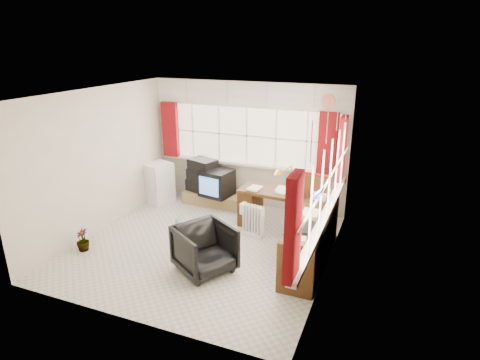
% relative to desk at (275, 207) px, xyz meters
% --- Properties ---
extents(ground, '(4.00, 4.00, 0.00)m').
position_rel_desk_xyz_m(ground, '(-0.86, -1.14, -0.40)').
color(ground, beige).
rests_on(ground, ground).
extents(room_walls, '(4.00, 4.00, 4.00)m').
position_rel_desk_xyz_m(room_walls, '(-0.86, -1.14, 1.10)').
color(room_walls, beige).
rests_on(room_walls, ground).
extents(window_back, '(3.70, 0.12, 3.60)m').
position_rel_desk_xyz_m(window_back, '(-0.86, 0.81, 0.55)').
color(window_back, beige).
rests_on(window_back, room_walls).
extents(window_right, '(0.12, 3.70, 3.60)m').
position_rel_desk_xyz_m(window_right, '(1.08, -1.14, 0.55)').
color(window_right, beige).
rests_on(window_right, room_walls).
extents(curtains, '(3.83, 3.83, 1.15)m').
position_rel_desk_xyz_m(curtains, '(0.06, -0.21, 1.06)').
color(curtains, maroon).
rests_on(curtains, room_walls).
extents(overhead_cabinets, '(3.98, 3.98, 0.48)m').
position_rel_desk_xyz_m(overhead_cabinets, '(0.12, -0.16, 1.85)').
color(overhead_cabinets, white).
rests_on(overhead_cabinets, room_walls).
extents(desk, '(1.28, 0.69, 0.74)m').
position_rel_desk_xyz_m(desk, '(0.00, 0.00, 0.00)').
color(desk, '#482811').
rests_on(desk, ground).
extents(desk_lamp, '(0.20, 0.18, 0.46)m').
position_rel_desk_xyz_m(desk_lamp, '(0.23, 0.19, 0.64)').
color(desk_lamp, '#F8AA0A').
rests_on(desk_lamp, desk).
extents(task_chair, '(0.56, 0.58, 1.16)m').
position_rel_desk_xyz_m(task_chair, '(0.71, -0.25, 0.22)').
color(task_chair, black).
rests_on(task_chair, ground).
extents(office_chair, '(1.06, 1.05, 0.71)m').
position_rel_desk_xyz_m(office_chair, '(-0.51, -1.79, -0.04)').
color(office_chair, black).
rests_on(office_chair, ground).
extents(radiator, '(0.41, 0.23, 0.58)m').
position_rel_desk_xyz_m(radiator, '(-0.23, -0.50, -0.16)').
color(radiator, white).
rests_on(radiator, ground).
extents(credenza, '(0.50, 2.00, 0.85)m').
position_rel_desk_xyz_m(credenza, '(0.87, -0.94, -0.01)').
color(credenza, '#482811').
rests_on(credenza, ground).
extents(file_tray, '(0.32, 0.38, 0.11)m').
position_rel_desk_xyz_m(file_tray, '(0.94, -1.56, 0.41)').
color(file_tray, black).
rests_on(file_tray, credenza).
extents(tv_bench, '(1.40, 0.50, 0.25)m').
position_rel_desk_xyz_m(tv_bench, '(-1.41, 0.58, -0.27)').
color(tv_bench, '#A48952').
rests_on(tv_bench, ground).
extents(crt_tv, '(0.67, 0.64, 0.53)m').
position_rel_desk_xyz_m(crt_tv, '(-1.37, 0.48, 0.12)').
color(crt_tv, black).
rests_on(crt_tv, tv_bench).
extents(hifi_stack, '(0.75, 0.60, 0.69)m').
position_rel_desk_xyz_m(hifi_stack, '(-1.73, 0.58, 0.18)').
color(hifi_stack, black).
rests_on(hifi_stack, tv_bench).
extents(mini_fridge, '(0.63, 0.63, 0.83)m').
position_rel_desk_xyz_m(mini_fridge, '(-2.63, 0.29, 0.02)').
color(mini_fridge, white).
rests_on(mini_fridge, ground).
extents(spray_bottle_a, '(0.15, 0.15, 0.32)m').
position_rel_desk_xyz_m(spray_bottle_a, '(-1.68, 0.45, -0.24)').
color(spray_bottle_a, white).
rests_on(spray_bottle_a, ground).
extents(spray_bottle_b, '(0.11, 0.11, 0.20)m').
position_rel_desk_xyz_m(spray_bottle_b, '(-1.63, -0.64, -0.29)').
color(spray_bottle_b, '#7EBDAF').
rests_on(spray_bottle_b, ground).
extents(flower_vase, '(0.27, 0.27, 0.37)m').
position_rel_desk_xyz_m(flower_vase, '(-2.62, -1.99, -0.21)').
color(flower_vase, black).
rests_on(flower_vase, ground).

